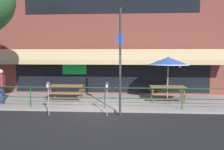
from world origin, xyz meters
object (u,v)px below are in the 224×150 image
Objects in this scene: picnic_table_centre at (167,89)px; parking_meter_near at (48,88)px; parking_meter_far at (107,89)px; street_sign_pole at (120,61)px; patio_umbrella_centre at (168,61)px; pedestrian_walking at (1,85)px; picnic_table_left at (66,88)px.

parking_meter_near is (-5.42, -2.80, 0.44)m from picnic_table_centre.
street_sign_pole is at bearing 8.99° from parking_meter_far.
patio_umbrella_centre is 0.54× the size of street_sign_pole.
pedestrian_walking is 1.20× the size of parking_meter_near.
street_sign_pole reaches higher than pedestrian_walking.
patio_umbrella_centre is 1.39× the size of pedestrian_walking.
picnic_table_centre is at bearing 0.41° from picnic_table_left.
patio_umbrella_centre is (0.00, -0.04, 1.47)m from picnic_table_centre.
picnic_table_left is 3.18m from pedestrian_walking.
picnic_table_left is 5.42m from picnic_table_centre.
patio_umbrella_centre is (5.42, -0.00, 1.47)m from picnic_table_left.
picnic_table_left is at bearing -179.59° from picnic_table_centre.
pedestrian_walking is at bearing 166.87° from street_sign_pole.
parking_meter_far is at bearing -15.26° from pedestrian_walking.
pedestrian_walking is 1.20× the size of parking_meter_far.
parking_meter_far is at bearing 2.01° from parking_meter_near.
street_sign_pole is at bearing -40.92° from picnic_table_left.
picnic_table_centre is at bearing 27.32° from parking_meter_near.
patio_umbrella_centre is at bearing 46.71° from street_sign_pole.
parking_meter_far is at bearing -171.01° from street_sign_pole.
pedestrian_walking is 3.30m from parking_meter_near.
parking_meter_near reaches higher than picnic_table_left.
parking_meter_near is at bearing -152.68° from picnic_table_centre.
pedestrian_walking is (-8.33, -1.25, 0.35)m from picnic_table_centre.
picnic_table_left is 3.65m from parking_meter_far.
picnic_table_centre is 1.05× the size of pedestrian_walking.
patio_umbrella_centre reaches higher than picnic_table_left.
picnic_table_left is 1.27× the size of parking_meter_far.
parking_meter_near is 2.44m from parking_meter_far.
parking_meter_far reaches higher than picnic_table_centre.
parking_meter_near is 0.32× the size of street_sign_pole.
parking_meter_far is (-2.97, -2.71, 0.44)m from picnic_table_centre.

